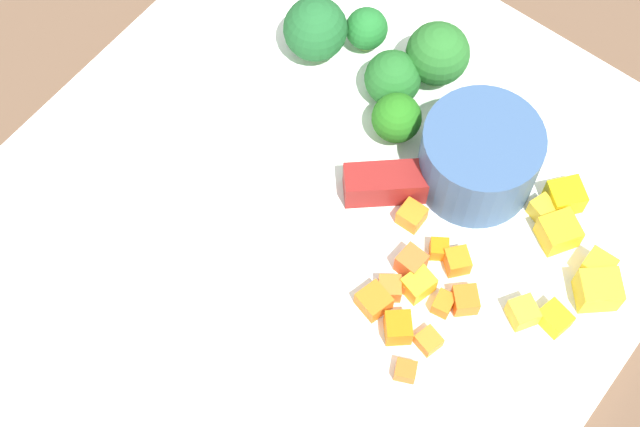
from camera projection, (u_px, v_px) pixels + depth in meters
ground_plane at (320, 229)px, 0.58m from camera, size 4.00×4.00×0.00m
cutting_board at (320, 225)px, 0.58m from camera, size 0.41×0.38×0.01m
prep_bowl at (479, 157)px, 0.56m from camera, size 0.07×0.07×0.05m
chef_knife at (295, 191)px, 0.57m from camera, size 0.23×0.26×0.02m
carrot_dice_0 at (439, 249)px, 0.56m from camera, size 0.01×0.01×0.01m
carrot_dice_1 at (398, 328)px, 0.53m from camera, size 0.02×0.02×0.02m
carrot_dice_2 at (411, 263)px, 0.55m from camera, size 0.02×0.01×0.02m
carrot_dice_3 at (412, 216)px, 0.56m from camera, size 0.01×0.01×0.01m
carrot_dice_4 at (406, 371)px, 0.52m from camera, size 0.01×0.01×0.01m
carrot_dice_5 at (428, 341)px, 0.53m from camera, size 0.01×0.01×0.01m
carrot_dice_6 at (415, 285)px, 0.55m from camera, size 0.02×0.01×0.01m
carrot_dice_7 at (390, 288)px, 0.54m from camera, size 0.02×0.02×0.01m
carrot_dice_8 at (374, 301)px, 0.54m from camera, size 0.02×0.02×0.01m
carrot_dice_9 at (457, 261)px, 0.55m from camera, size 0.02×0.02×0.01m
carrot_dice_10 at (442, 305)px, 0.54m from camera, size 0.01×0.01×0.01m
carrot_dice_11 at (465, 300)px, 0.54m from camera, size 0.02×0.02×0.01m
pepper_dice_0 at (523, 313)px, 0.54m from camera, size 0.02×0.02×0.01m
pepper_dice_1 at (598, 290)px, 0.54m from camera, size 0.03×0.03×0.02m
pepper_dice_2 at (559, 232)px, 0.56m from camera, size 0.03×0.03×0.02m
pepper_dice_3 at (554, 318)px, 0.54m from camera, size 0.02×0.02×0.01m
pepper_dice_4 at (542, 210)px, 0.57m from camera, size 0.02×0.02×0.01m
pepper_dice_5 at (597, 268)px, 0.55m from camera, size 0.02×0.02×0.02m
pepper_dice_6 at (565, 197)px, 0.57m from camera, size 0.03×0.03×0.02m
pepper_dice_7 at (418, 284)px, 0.54m from camera, size 0.02×0.02×0.01m
broccoli_floret_0 at (393, 79)px, 0.59m from camera, size 0.04×0.04×0.04m
broccoli_floret_1 at (367, 29)px, 0.61m from camera, size 0.03×0.03×0.03m
broccoli_floret_2 at (438, 54)px, 0.59m from camera, size 0.04×0.04×0.05m
broccoli_floret_3 at (315, 30)px, 0.60m from camera, size 0.04×0.04×0.04m
broccoli_floret_4 at (402, 122)px, 0.58m from camera, size 0.03×0.03×0.04m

